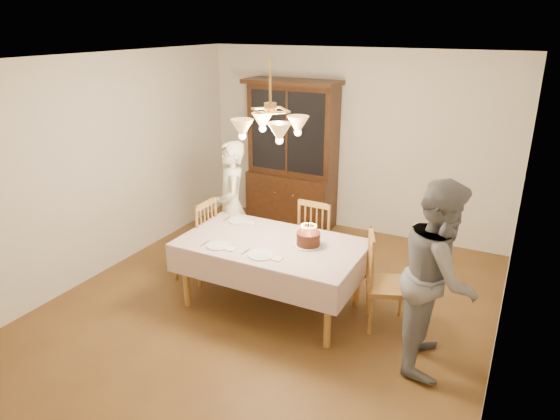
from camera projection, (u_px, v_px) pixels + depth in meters
The scene contains 14 objects.
ground at pixel (272, 305), 5.48m from camera, with size 5.00×5.00×0.00m, color #563618.
room_shell at pixel (271, 166), 4.92m from camera, with size 5.00×5.00×5.00m.
dining_table at pixel (271, 249), 5.24m from camera, with size 1.90×1.10×0.76m.
china_hutch at pixel (292, 157), 7.35m from camera, with size 1.38×0.54×2.16m.
chair_far_side at pixel (319, 241), 6.00m from camera, with size 0.46×0.44×1.00m.
chair_left_end at pixel (195, 243), 5.93m from camera, with size 0.43×0.45×1.00m.
chair_right_end at pixel (387, 287), 4.97m from camera, with size 0.55×0.56×1.00m.
elderly_woman at pixel (232, 206), 6.08m from camera, with size 0.59×0.39×1.61m, color beige.
adult_in_grey at pixel (439, 276), 4.30m from camera, with size 0.84×0.66×1.73m, color slate.
birthday_cake at pixel (308, 239), 5.10m from camera, with size 0.30×0.30×0.23m.
place_setting_near_left at pixel (219, 246), 5.10m from camera, with size 0.37×0.23×0.02m.
place_setting_near_right at pixel (262, 255), 4.91m from camera, with size 0.41×0.26×0.02m.
place_setting_far_left at pixel (240, 221), 5.75m from camera, with size 0.38×0.23×0.02m.
chandelier at pixel (271, 126), 4.78m from camera, with size 0.62×0.62×0.73m.
Camera 1 is at (2.25, -4.19, 2.92)m, focal length 32.00 mm.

